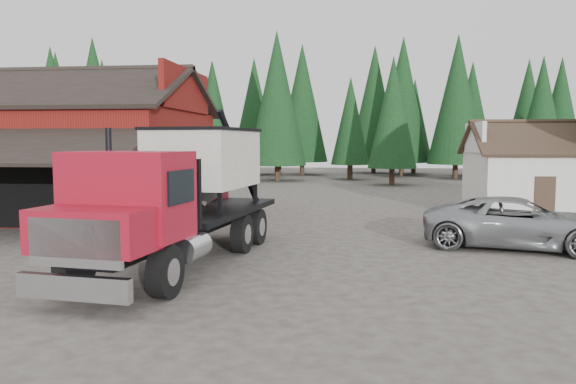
# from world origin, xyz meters

# --- Properties ---
(ground) EXTENTS (120.00, 120.00, 0.00)m
(ground) POSITION_xyz_m (0.00, 0.00, 0.00)
(ground) COLOR #3F3831
(ground) RESTS_ON ground
(red_barn) EXTENTS (12.80, 13.63, 7.18)m
(red_barn) POSITION_xyz_m (-11.00, 9.90, 2.69)
(red_barn) COLOR maroon
(red_barn) RESTS_ON ground
(farmhouse) EXTENTS (8.60, 6.42, 4.65)m
(farmhouse) POSITION_xyz_m (13.00, 13.00, 1.67)
(farmhouse) COLOR silver
(farmhouse) RESTS_ON ground
(conifer_backdrop) EXTENTS (76.00, 16.00, 16.00)m
(conifer_backdrop) POSITION_xyz_m (0.00, 42.00, 0.00)
(conifer_backdrop) COLOR black
(conifer_backdrop) RESTS_ON ground
(near_pine_a) EXTENTS (4.40, 4.40, 11.40)m
(near_pine_a) POSITION_xyz_m (-22.00, 28.00, 6.39)
(near_pine_a) COLOR #382619
(near_pine_a) RESTS_ON ground
(near_pine_b) EXTENTS (3.96, 3.96, 10.40)m
(near_pine_b) POSITION_xyz_m (6.00, 30.00, 5.89)
(near_pine_b) COLOR #382619
(near_pine_b) RESTS_ON ground
(near_pine_d) EXTENTS (5.28, 5.28, 13.40)m
(near_pine_d) POSITION_xyz_m (-4.00, 34.00, 7.39)
(near_pine_d) COLOR #382619
(near_pine_d) RESTS_ON ground
(feed_truck) EXTENTS (3.98, 10.47, 4.61)m
(feed_truck) POSITION_xyz_m (-1.94, -0.67, 2.16)
(feed_truck) COLOR black
(feed_truck) RESTS_ON ground
(silver_car) EXTENTS (6.63, 4.23, 1.70)m
(silver_car) POSITION_xyz_m (8.46, 3.00, 0.85)
(silver_car) COLOR #999DA0
(silver_car) RESTS_ON ground
(equip_box) EXTENTS (0.87, 1.20, 0.60)m
(equip_box) POSITION_xyz_m (-4.58, -1.19, 0.30)
(equip_box) COLOR maroon
(equip_box) RESTS_ON ground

